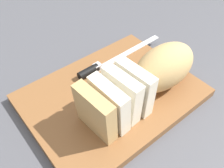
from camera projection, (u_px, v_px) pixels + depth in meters
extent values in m
plane|color=#4C4C51|center=(112.00, 98.00, 0.62)|extent=(3.00, 3.00, 0.00)
cube|color=brown|center=(112.00, 95.00, 0.62)|extent=(0.43, 0.33, 0.02)
ellipsoid|color=tan|center=(164.00, 67.00, 0.59)|extent=(0.19, 0.11, 0.11)
cube|color=#F2E8CC|center=(134.00, 88.00, 0.54)|extent=(0.04, 0.10, 0.11)
cube|color=#F2E8CC|center=(121.00, 95.00, 0.53)|extent=(0.04, 0.10, 0.11)
cube|color=#F2E8CC|center=(109.00, 104.00, 0.51)|extent=(0.04, 0.10, 0.11)
cube|color=tan|center=(95.00, 113.00, 0.49)|extent=(0.04, 0.10, 0.11)
cube|color=silver|center=(129.00, 52.00, 0.72)|extent=(0.24, 0.03, 0.00)
cylinder|color=black|center=(88.00, 72.00, 0.64)|extent=(0.06, 0.03, 0.02)
cube|color=silver|center=(97.00, 67.00, 0.66)|extent=(0.02, 0.02, 0.02)
sphere|color=tan|center=(115.00, 80.00, 0.63)|extent=(0.00, 0.00, 0.00)
sphere|color=tan|center=(124.00, 109.00, 0.56)|extent=(0.01, 0.01, 0.01)
sphere|color=tan|center=(126.00, 98.00, 0.59)|extent=(0.01, 0.01, 0.01)
sphere|color=tan|center=(121.00, 74.00, 0.65)|extent=(0.01, 0.01, 0.01)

